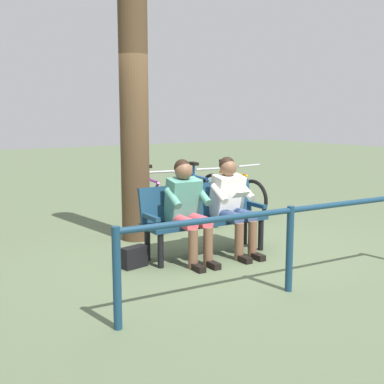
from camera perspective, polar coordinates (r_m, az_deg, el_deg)
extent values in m
plane|color=#566647|center=(6.39, 1.77, -6.68)|extent=(40.00, 40.00, 0.00)
cube|color=navy|center=(6.06, 1.65, -3.40)|extent=(1.63, 0.56, 0.05)
cube|color=navy|center=(6.17, 0.71, -0.94)|extent=(1.61, 0.26, 0.42)
cube|color=navy|center=(6.47, 7.33, -1.46)|extent=(0.09, 0.40, 0.05)
cube|color=navy|center=(5.67, -4.83, -2.90)|extent=(0.09, 0.40, 0.05)
cylinder|color=black|center=(6.39, 7.94, -4.90)|extent=(0.07, 0.07, 0.40)
cylinder|color=black|center=(5.62, -3.64, -6.76)|extent=(0.07, 0.07, 0.40)
cylinder|color=black|center=(6.65, 6.09, -4.32)|extent=(0.07, 0.07, 0.40)
cylinder|color=black|center=(5.91, -5.17, -5.98)|extent=(0.07, 0.07, 0.40)
cube|color=white|center=(6.20, 4.07, -0.45)|extent=(0.40, 0.34, 0.55)
sphere|color=brown|center=(6.14, 4.21, 2.79)|extent=(0.21, 0.21, 0.21)
sphere|color=black|center=(6.16, 4.05, 3.16)|extent=(0.20, 0.20, 0.20)
cylinder|color=#334772|center=(6.14, 5.88, -2.66)|extent=(0.18, 0.41, 0.15)
cylinder|color=brown|center=(6.04, 6.99, -5.44)|extent=(0.11, 0.11, 0.45)
cube|color=black|center=(6.02, 7.54, -7.39)|extent=(0.11, 0.23, 0.07)
cylinder|color=white|center=(6.21, 6.22, 0.12)|extent=(0.11, 0.31, 0.23)
cylinder|color=#334772|center=(6.02, 4.36, -2.87)|extent=(0.18, 0.41, 0.15)
cylinder|color=brown|center=(5.93, 5.45, -5.71)|extent=(0.11, 0.11, 0.45)
cube|color=black|center=(5.90, 6.01, -7.70)|extent=(0.11, 0.23, 0.07)
cylinder|color=white|center=(5.98, 3.17, -0.19)|extent=(0.11, 0.31, 0.23)
cube|color=silver|center=(5.95, 5.73, -0.29)|extent=(0.21, 0.14, 0.09)
cube|color=#4C8C7A|center=(5.86, -1.06, -0.98)|extent=(0.40, 0.34, 0.55)
sphere|color=brown|center=(5.79, -0.97, 2.44)|extent=(0.21, 0.21, 0.21)
sphere|color=black|center=(5.81, -1.12, 2.83)|extent=(0.20, 0.20, 0.20)
cylinder|color=#D84C59|center=(5.78, 0.80, -3.33)|extent=(0.18, 0.41, 0.15)
cylinder|color=brown|center=(5.68, 1.86, -6.31)|extent=(0.11, 0.11, 0.45)
cube|color=black|center=(5.66, 2.41, -8.40)|extent=(0.11, 0.23, 0.07)
cylinder|color=#4C8C7A|center=(5.85, 1.22, -0.38)|extent=(0.11, 0.31, 0.23)
cylinder|color=#D84C59|center=(5.68, -0.92, -3.56)|extent=(0.18, 0.41, 0.15)
cylinder|color=brown|center=(5.58, 0.13, -6.60)|extent=(0.11, 0.11, 0.45)
cube|color=black|center=(5.55, 0.67, -8.72)|extent=(0.11, 0.23, 0.07)
cylinder|color=#4C8C7A|center=(5.65, -2.21, -0.72)|extent=(0.11, 0.31, 0.23)
cube|color=black|center=(5.69, -6.69, -7.46)|extent=(0.32, 0.18, 0.24)
cylinder|color=#4C3823|center=(6.76, -6.68, 8.37)|extent=(0.39, 0.39, 3.32)
cylinder|color=slate|center=(7.44, -0.94, -1.43)|extent=(0.35, 0.35, 0.76)
cylinder|color=black|center=(7.37, -0.95, 1.59)|extent=(0.36, 0.36, 0.03)
torus|color=black|center=(8.24, 7.02, -0.83)|extent=(0.09, 0.66, 0.66)
cylinder|color=silver|center=(8.24, 7.02, -0.83)|extent=(0.05, 0.06, 0.06)
torus|color=black|center=(8.98, 2.40, 0.04)|extent=(0.09, 0.66, 0.66)
cylinder|color=silver|center=(8.98, 2.40, 0.04)|extent=(0.05, 0.06, 0.06)
cylinder|color=orange|center=(8.55, 4.64, 2.14)|extent=(0.07, 0.63, 0.04)
cylinder|color=orange|center=(8.52, 4.99, 0.75)|extent=(0.07, 0.60, 0.43)
cylinder|color=orange|center=(8.69, 3.81, 1.73)|extent=(0.04, 0.04, 0.55)
cube|color=black|center=(8.66, 3.83, 3.57)|extent=(0.10, 0.22, 0.05)
cylinder|color=#B2B2B7|center=(8.24, 6.59, 3.04)|extent=(0.48, 0.05, 0.03)
torus|color=black|center=(7.68, 2.44, -1.48)|extent=(0.17, 0.66, 0.66)
cylinder|color=silver|center=(7.68, 2.44, -1.48)|extent=(0.06, 0.07, 0.06)
torus|color=black|center=(8.58, -0.76, -0.37)|extent=(0.17, 0.66, 0.66)
cylinder|color=silver|center=(8.58, -0.76, -0.37)|extent=(0.06, 0.07, 0.06)
cylinder|color=#1E519E|center=(8.07, 0.76, 1.77)|extent=(0.15, 0.63, 0.04)
cylinder|color=#1E519E|center=(8.03, 1.01, 0.29)|extent=(0.14, 0.59, 0.43)
cylinder|color=#1E519E|center=(8.25, 0.19, 1.36)|extent=(0.04, 0.04, 0.55)
cube|color=black|center=(8.22, 0.19, 3.29)|extent=(0.13, 0.23, 0.05)
cylinder|color=#B2B2B7|center=(7.69, 2.11, 2.68)|extent=(0.48, 0.12, 0.03)
torus|color=black|center=(7.29, -3.51, -2.06)|extent=(0.21, 0.66, 0.66)
cylinder|color=silver|center=(7.29, -3.51, -2.06)|extent=(0.06, 0.07, 0.06)
torus|color=black|center=(8.25, -5.76, -0.79)|extent=(0.21, 0.66, 0.66)
cylinder|color=silver|center=(8.25, -5.76, -0.79)|extent=(0.06, 0.07, 0.06)
cylinder|color=#8C268C|center=(7.71, -4.74, 1.39)|extent=(0.19, 0.62, 0.04)
cylinder|color=#8C268C|center=(7.66, -4.54, -0.16)|extent=(0.18, 0.59, 0.43)
cylinder|color=#8C268C|center=(7.89, -5.13, 0.98)|extent=(0.04, 0.04, 0.55)
cube|color=black|center=(7.86, -5.16, 3.00)|extent=(0.14, 0.23, 0.05)
cylinder|color=#B2B2B7|center=(7.30, -3.81, 2.33)|extent=(0.47, 0.14, 0.03)
cylinder|color=navy|center=(4.93, 11.19, -6.47)|extent=(0.07, 0.07, 0.85)
cylinder|color=navy|center=(4.04, -8.65, -9.85)|extent=(0.07, 0.07, 0.85)
cylinder|color=navy|center=(4.84, 11.32, -2.07)|extent=(3.54, 0.44, 0.06)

